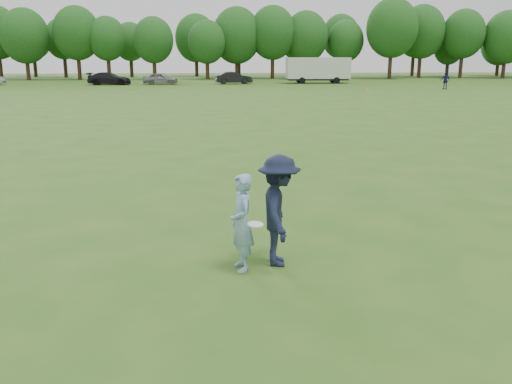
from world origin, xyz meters
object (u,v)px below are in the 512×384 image
field_cone (367,89)px  cargo_trailer (318,69)px  player_far_b (445,81)px  car_e (160,79)px  thrower (242,223)px  car_d (109,79)px  defender (279,211)px  car_f (234,78)px

field_cone → cargo_trailer: cargo_trailer is taller
player_far_b → car_e: bearing=-153.9°
thrower → player_far_b: bearing=140.6°
thrower → field_cone: 48.75m
player_far_b → cargo_trailer: cargo_trailer is taller
car_d → field_cone: car_d is taller
field_cone → cargo_trailer: (-2.37, 14.67, 1.63)m
cargo_trailer → defender: bearing=-101.3°
defender → field_cone: bearing=-13.5°
car_d → car_e: size_ratio=1.23×
thrower → cargo_trailer: (12.85, 60.98, 0.93)m
defender → field_cone: size_ratio=6.57×
thrower → player_far_b: size_ratio=0.95×
field_cone → car_d: bearing=155.4°
player_far_b → field_cone: player_far_b is taller
car_d → cargo_trailer: size_ratio=0.57×
defender → player_far_b: defender is taller
car_f → player_far_b: bearing=-126.0°
thrower → car_f: 60.00m
cargo_trailer → thrower: bearing=-101.9°
car_f → thrower: bearing=170.8°
car_d → cargo_trailer: cargo_trailer is taller
defender → car_e: defender is taller
defender → player_far_b: size_ratio=1.11×
thrower → cargo_trailer: cargo_trailer is taller
player_far_b → thrower: bearing=-70.3°
defender → field_cone: defender is taller
defender → car_f: 59.77m
car_d → field_cone: size_ratio=17.12×
player_far_b → car_e: 33.00m
car_d → car_e: car_d is taller
thrower → car_f: size_ratio=0.38×
player_far_b → cargo_trailer: size_ratio=0.20×
player_far_b → field_cone: (-8.84, -1.61, -0.74)m
field_cone → cargo_trailer: bearing=99.2°
thrower → car_d: size_ratio=0.33×
thrower → defender: bearing=94.5°
thrower → car_e: (-6.90, 59.33, -0.13)m
car_d → player_far_b: bearing=-104.0°
defender → thrower: bearing=111.3°
cargo_trailer → car_f: bearing=-174.6°
defender → cargo_trailer: 61.99m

